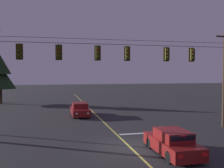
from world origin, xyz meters
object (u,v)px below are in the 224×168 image
object	(u,v)px
car_waiting_near_lane	(172,143)
car_oncoming_lead	(80,110)
traffic_light_far_right	(192,55)
traffic_light_right_inner	(128,53)
traffic_light_centre	(98,53)
traffic_light_left_inner	(59,52)
traffic_light_leftmost	(19,51)
tree_verge_far	(0,73)
traffic_light_rightmost	(167,54)

from	to	relation	value
car_waiting_near_lane	car_oncoming_lead	bearing A→B (deg)	104.49
traffic_light_far_right	traffic_light_right_inner	bearing A→B (deg)	180.00
traffic_light_centre	traffic_light_right_inner	size ratio (longest dim) A/B	1.00
car_waiting_near_lane	traffic_light_right_inner	bearing A→B (deg)	98.94
traffic_light_right_inner	traffic_light_centre	bearing A→B (deg)	180.00
traffic_light_left_inner	car_waiting_near_lane	xyz separation A→B (m)	(6.03, -5.69, -5.41)
traffic_light_leftmost	tree_verge_far	distance (m)	22.70
traffic_light_rightmost	car_waiting_near_lane	bearing A→B (deg)	-112.44
traffic_light_rightmost	traffic_light_centre	bearing A→B (deg)	180.00
traffic_light_right_inner	traffic_light_rightmost	bearing A→B (deg)	0.00
car_oncoming_lead	traffic_light_leftmost	bearing A→B (deg)	-120.90
traffic_light_far_right	car_oncoming_lead	distance (m)	12.98
traffic_light_far_right	traffic_light_rightmost	bearing A→B (deg)	180.00
car_oncoming_lead	car_waiting_near_lane	bearing A→B (deg)	-75.51
traffic_light_centre	car_oncoming_lead	distance (m)	10.05
traffic_light_leftmost	car_waiting_near_lane	bearing A→B (deg)	-33.11
traffic_light_centre	traffic_light_right_inner	distance (m)	2.30
traffic_light_right_inner	tree_verge_far	size ratio (longest dim) A/B	0.17
traffic_light_rightmost	car_waiting_near_lane	distance (m)	8.19
traffic_light_centre	traffic_light_rightmost	world-z (taller)	same
traffic_light_leftmost	traffic_light_left_inner	bearing A→B (deg)	0.00
car_oncoming_lead	traffic_light_right_inner	bearing A→B (deg)	-71.92
car_waiting_near_lane	tree_verge_far	bearing A→B (deg)	116.86
traffic_light_rightmost	car_oncoming_lead	xyz separation A→B (m)	(-6.00, 8.46, -5.41)
car_waiting_near_lane	tree_verge_far	size ratio (longest dim) A/B	0.59
traffic_light_leftmost	traffic_light_far_right	world-z (taller)	same
car_waiting_near_lane	traffic_light_left_inner	bearing A→B (deg)	136.68
car_waiting_near_lane	car_oncoming_lead	world-z (taller)	same
traffic_light_right_inner	tree_verge_far	distance (m)	25.68
traffic_light_rightmost	car_waiting_near_lane	xyz separation A→B (m)	(-2.35, -5.69, -5.41)
traffic_light_right_inner	traffic_light_far_right	size ratio (longest dim) A/B	1.00
traffic_light_rightmost	tree_verge_far	size ratio (longest dim) A/B	0.17
traffic_light_left_inner	traffic_light_rightmost	xyz separation A→B (m)	(8.38, 0.00, 0.00)
traffic_light_centre	traffic_light_left_inner	bearing A→B (deg)	180.00
traffic_light_leftmost	traffic_light_right_inner	bearing A→B (deg)	0.00
traffic_light_far_right	traffic_light_leftmost	bearing A→B (deg)	180.00
traffic_light_left_inner	traffic_light_far_right	world-z (taller)	same
traffic_light_left_inner	traffic_light_right_inner	distance (m)	5.13
traffic_light_left_inner	traffic_light_far_right	xyz separation A→B (m)	(10.60, 0.00, 0.00)
tree_verge_far	traffic_light_right_inner	bearing A→B (deg)	-59.18
traffic_light_leftmost	traffic_light_left_inner	world-z (taller)	same
traffic_light_centre	tree_verge_far	xyz separation A→B (m)	(-10.84, 22.01, -1.54)
traffic_light_far_right	tree_verge_far	xyz separation A→B (m)	(-18.60, 22.01, -1.54)
traffic_light_rightmost	car_oncoming_lead	world-z (taller)	traffic_light_rightmost
traffic_light_centre	traffic_light_right_inner	bearing A→B (deg)	0.00
traffic_light_centre	car_waiting_near_lane	bearing A→B (deg)	-60.69
traffic_light_right_inner	car_waiting_near_lane	distance (m)	7.90
traffic_light_left_inner	car_waiting_near_lane	bearing A→B (deg)	-43.32
traffic_light_left_inner	car_oncoming_lead	bearing A→B (deg)	74.32
traffic_light_centre	car_waiting_near_lane	size ratio (longest dim) A/B	0.28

